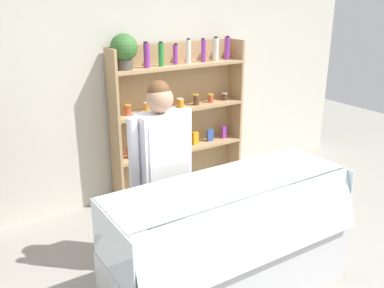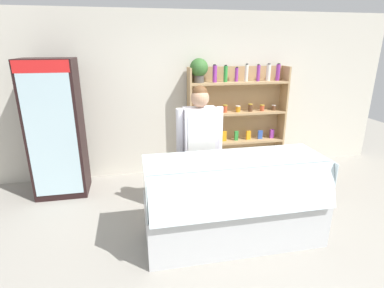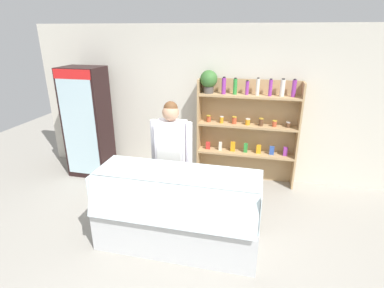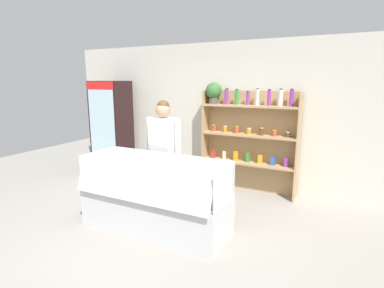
# 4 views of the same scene
# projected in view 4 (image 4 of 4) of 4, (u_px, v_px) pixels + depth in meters

# --- Properties ---
(ground_plane) EXTENTS (12.00, 12.00, 0.00)m
(ground_plane) POSITION_uv_depth(u_px,v_px,m) (160.00, 232.00, 4.04)
(ground_plane) COLOR gray
(back_wall) EXTENTS (6.80, 0.10, 2.70)m
(back_wall) POSITION_uv_depth(u_px,v_px,m) (222.00, 116.00, 5.70)
(back_wall) COLOR beige
(back_wall) RESTS_ON ground
(drinks_fridge) EXTENTS (0.73, 0.57, 2.00)m
(drinks_fridge) POSITION_uv_depth(u_px,v_px,m) (112.00, 129.00, 6.31)
(drinks_fridge) COLOR black
(drinks_fridge) RESTS_ON ground
(shelving_unit) EXTENTS (1.71, 0.30, 1.97)m
(shelving_unit) POSITION_uv_depth(u_px,v_px,m) (244.00, 131.00, 5.36)
(shelving_unit) COLOR tan
(shelving_unit) RESTS_ON ground
(deli_display_case) EXTENTS (2.00, 0.80, 1.01)m
(deli_display_case) POSITION_uv_depth(u_px,v_px,m) (155.00, 207.00, 4.06)
(deli_display_case) COLOR silver
(deli_display_case) RESTS_ON ground
(shop_clerk) EXTENTS (0.59, 0.25, 1.72)m
(shop_clerk) POSITION_uv_depth(u_px,v_px,m) (163.00, 146.00, 4.59)
(shop_clerk) COLOR #4C4233
(shop_clerk) RESTS_ON ground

